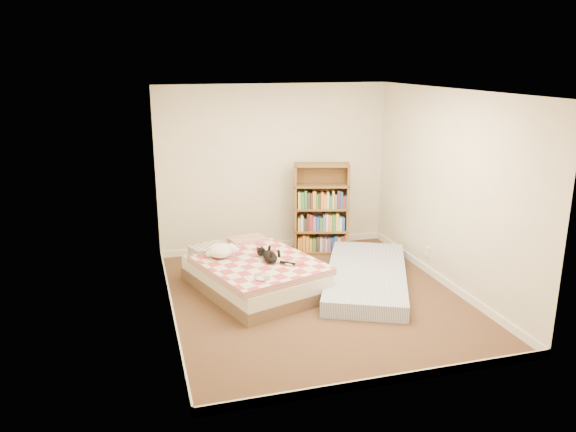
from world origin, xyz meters
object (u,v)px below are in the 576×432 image
object	(u,v)px
floor_mattress	(366,276)
black_cat	(270,256)
bed	(254,273)
white_dog	(221,251)
bookshelf	(320,219)

from	to	relation	value
floor_mattress	black_cat	bearing A→B (deg)	-159.34
floor_mattress	black_cat	distance (m)	1.34
bed	white_dog	size ratio (longest dim) A/B	4.42
bed	bookshelf	distance (m)	1.75
bookshelf	floor_mattress	world-z (taller)	bookshelf
floor_mattress	black_cat	xyz separation A→B (m)	(-1.28, 0.09, 0.38)
bed	floor_mattress	world-z (taller)	bed
bed	floor_mattress	xyz separation A→B (m)	(1.45, -0.24, -0.11)
bed	floor_mattress	bearing A→B (deg)	-27.93
bed	black_cat	size ratio (longest dim) A/B	3.34
bed	white_dog	distance (m)	0.50
floor_mattress	white_dog	world-z (taller)	white_dog
bookshelf	white_dog	distance (m)	1.95
white_dog	black_cat	bearing A→B (deg)	-60.60
bed	floor_mattress	size ratio (longest dim) A/B	0.93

